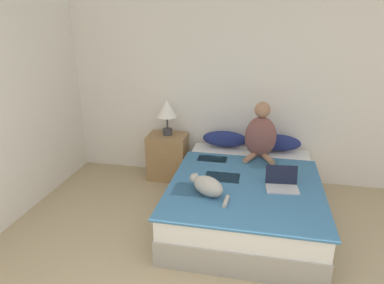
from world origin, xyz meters
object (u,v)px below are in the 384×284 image
bed (245,198)px  person_sitting (261,134)px  laptop_open (282,184)px  pillow_far (277,143)px  nightstand (168,156)px  table_lamp (167,110)px  cat_tabby (208,186)px  pillow_near (225,139)px

bed → person_sitting: person_sitting is taller
person_sitting → laptop_open: 0.89m
pillow_far → laptop_open: size_ratio=1.72×
nightstand → table_lamp: bearing=76.5°
pillow_far → table_lamp: size_ratio=1.22×
laptop_open → cat_tabby: bearing=-163.9°
bed → table_lamp: (-1.15, 0.85, 0.75)m
pillow_far → nightstand: size_ratio=0.94×
laptop_open → bed: bearing=149.1°
pillow_near → pillow_far: (0.70, 0.00, 0.00)m
pillow_far → table_lamp: (-1.50, -0.06, 0.38)m
laptop_open → table_lamp: 1.88m
pillow_near → cat_tabby: size_ratio=1.41×
laptop_open → nightstand: 1.84m
pillow_near → laptop_open: pillow_near is taller
laptop_open → table_lamp: table_lamp is taller
pillow_far → nightstand: pillow_far is taller
person_sitting → table_lamp: (-1.27, 0.21, 0.19)m
cat_tabby → person_sitting: bearing=-80.0°
pillow_far → person_sitting: 0.40m
table_lamp → laptop_open: bearing=-33.9°
person_sitting → bed: bearing=-101.0°
bed → cat_tabby: size_ratio=4.80×
bed → table_lamp: bearing=143.5°
person_sitting → laptop_open: (0.25, -0.81, -0.25)m
bed → pillow_near: pillow_near is taller
pillow_far → cat_tabby: 1.56m
pillow_near → person_sitting: person_sitting is taller
person_sitting → nightstand: (-1.27, 0.20, -0.49)m
pillow_near → person_sitting: (0.48, -0.27, 0.19)m
laptop_open → pillow_far: bearing=85.3°
pillow_far → nightstand: 1.53m
bed → pillow_near: bearing=111.2°
person_sitting → table_lamp: bearing=170.7°
pillow_far → nightstand: bearing=-177.3°
bed → nightstand: bearing=143.9°
pillow_near → bed: bearing=-68.8°
bed → nightstand: 1.42m
bed → pillow_near: size_ratio=3.41×
person_sitting → nightstand: person_sitting is taller
person_sitting → cat_tabby: person_sitting is taller
person_sitting → laptop_open: bearing=-72.9°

